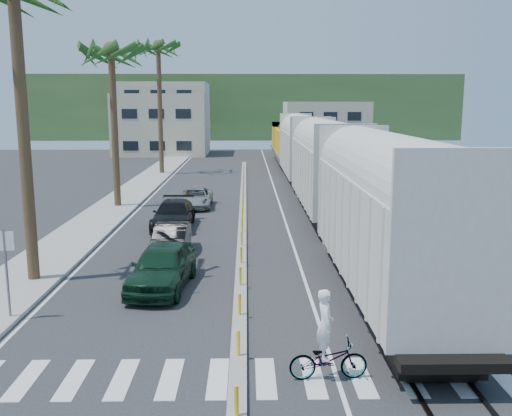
% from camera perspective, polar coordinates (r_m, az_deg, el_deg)
% --- Properties ---
extents(ground, '(140.00, 140.00, 0.00)m').
position_cam_1_polar(ground, '(16.78, -1.73, -13.53)').
color(ground, '#28282B').
rests_on(ground, ground).
extents(sidewalk, '(3.00, 90.00, 0.15)m').
position_cam_1_polar(sidewalk, '(41.81, -13.02, 0.90)').
color(sidewalk, gray).
rests_on(sidewalk, ground).
extents(rails, '(1.56, 100.00, 0.06)m').
position_cam_1_polar(rails, '(44.12, 5.24, 1.56)').
color(rails, black).
rests_on(rails, ground).
extents(median, '(0.45, 60.00, 0.85)m').
position_cam_1_polar(median, '(35.93, -1.33, -0.35)').
color(median, gray).
rests_on(median, ground).
extents(crosswalk, '(14.00, 2.20, 0.01)m').
position_cam_1_polar(crosswalk, '(14.97, -1.83, -16.62)').
color(crosswalk, silver).
rests_on(crosswalk, ground).
extents(lane_markings, '(9.42, 90.00, 0.01)m').
position_cam_1_polar(lane_markings, '(40.97, -4.30, 0.85)').
color(lane_markings, silver).
rests_on(lane_markings, ground).
extents(freight_train, '(3.00, 60.94, 5.85)m').
position_cam_1_polar(freight_train, '(40.10, 5.88, 4.80)').
color(freight_train, beige).
rests_on(freight_train, ground).
extents(palm_trees, '(3.50, 37.20, 13.75)m').
position_cam_1_polar(palm_trees, '(39.13, -13.81, 16.01)').
color(palm_trees, brown).
rests_on(palm_trees, ground).
extents(street_sign, '(0.60, 0.08, 3.00)m').
position_cam_1_polar(street_sign, '(19.51, -23.74, -4.84)').
color(street_sign, slate).
rests_on(street_sign, ground).
extents(buildings, '(38.00, 27.00, 10.00)m').
position_cam_1_polar(buildings, '(87.27, -5.41, 8.80)').
color(buildings, '#B7AB91').
rests_on(buildings, ground).
extents(hillside, '(80.00, 20.00, 12.00)m').
position_cam_1_polar(hillside, '(115.33, -1.11, 10.05)').
color(hillside, '#385628').
rests_on(hillside, ground).
extents(car_lead, '(2.89, 5.29, 1.68)m').
position_cam_1_polar(car_lead, '(21.57, -9.37, -5.79)').
color(car_lead, '#10311D').
rests_on(car_lead, ground).
extents(car_second, '(1.51, 4.26, 1.40)m').
position_cam_1_polar(car_second, '(26.25, -8.49, -3.14)').
color(car_second, black).
rests_on(car_second, ground).
extents(car_third, '(2.11, 5.19, 1.51)m').
position_cam_1_polar(car_third, '(31.78, -8.24, -0.66)').
color(car_third, black).
rests_on(car_third, ground).
extents(car_rear, '(2.11, 4.51, 1.25)m').
position_cam_1_polar(car_rear, '(38.01, -6.04, 1.02)').
color(car_rear, '#9EA1A3').
rests_on(car_rear, ground).
extents(cyclist, '(0.91, 2.04, 2.34)m').
position_cam_1_polar(cyclist, '(14.73, 7.16, -13.95)').
color(cyclist, '#9EA0A5').
rests_on(cyclist, ground).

